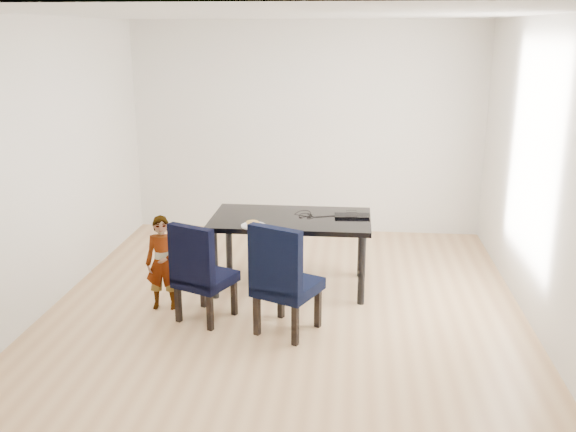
# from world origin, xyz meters

# --- Properties ---
(floor) EXTENTS (4.50, 5.00, 0.01)m
(floor) POSITION_xyz_m (0.00, 0.00, -0.01)
(floor) COLOR tan
(floor) RESTS_ON ground
(ceiling) EXTENTS (4.50, 5.00, 0.01)m
(ceiling) POSITION_xyz_m (0.00, 0.00, 2.71)
(ceiling) COLOR white
(ceiling) RESTS_ON wall_back
(wall_back) EXTENTS (4.50, 0.01, 2.70)m
(wall_back) POSITION_xyz_m (0.00, 2.50, 1.35)
(wall_back) COLOR white
(wall_back) RESTS_ON ground
(wall_front) EXTENTS (4.50, 0.01, 2.70)m
(wall_front) POSITION_xyz_m (0.00, -2.50, 1.35)
(wall_front) COLOR white
(wall_front) RESTS_ON ground
(wall_left) EXTENTS (0.01, 5.00, 2.70)m
(wall_left) POSITION_xyz_m (-2.25, 0.00, 1.35)
(wall_left) COLOR silver
(wall_left) RESTS_ON ground
(wall_right) EXTENTS (0.01, 5.00, 2.70)m
(wall_right) POSITION_xyz_m (2.25, 0.00, 1.35)
(wall_right) COLOR white
(wall_right) RESTS_ON ground
(dining_table) EXTENTS (1.60, 0.90, 0.75)m
(dining_table) POSITION_xyz_m (0.00, 0.50, 0.38)
(dining_table) COLOR black
(dining_table) RESTS_ON floor
(chair_left) EXTENTS (0.60, 0.61, 0.94)m
(chair_left) POSITION_xyz_m (-0.70, -0.34, 0.47)
(chair_left) COLOR black
(chair_left) RESTS_ON floor
(chair_right) EXTENTS (0.65, 0.66, 1.01)m
(chair_right) POSITION_xyz_m (0.07, -0.52, 0.51)
(chair_right) COLOR black
(chair_right) RESTS_ON floor
(child) EXTENTS (0.35, 0.25, 0.91)m
(child) POSITION_xyz_m (-1.15, -0.15, 0.45)
(child) COLOR #E74A13
(child) RESTS_ON floor
(plate) EXTENTS (0.27, 0.27, 0.01)m
(plate) POSITION_xyz_m (-0.33, 0.15, 0.76)
(plate) COLOR silver
(plate) RESTS_ON dining_table
(sandwich) EXTENTS (0.15, 0.10, 0.05)m
(sandwich) POSITION_xyz_m (-0.34, 0.15, 0.79)
(sandwich) COLOR #BB8F43
(sandwich) RESTS_ON plate
(laptop) EXTENTS (0.37, 0.25, 0.03)m
(laptop) POSITION_xyz_m (0.61, 0.63, 0.76)
(laptop) COLOR black
(laptop) RESTS_ON dining_table
(cable_tangle) EXTENTS (0.19, 0.19, 0.01)m
(cable_tangle) POSITION_xyz_m (0.15, 0.53, 0.75)
(cable_tangle) COLOR black
(cable_tangle) RESTS_ON dining_table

